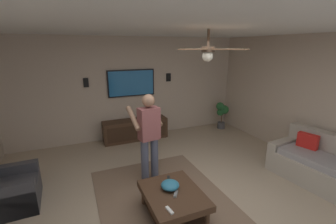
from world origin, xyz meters
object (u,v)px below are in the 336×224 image
bowl (170,185)px  vase_round (150,114)px  armchair (6,191)px  remote_black (169,179)px  remote_grey (176,194)px  potted_plant_short (222,111)px  remote_white (169,210)px  tv (131,83)px  wall_speaker_right (86,83)px  coffee_table (173,198)px  person_standing (149,133)px  ceiling_fan (209,51)px  couch (329,169)px  wall_speaker_left (168,77)px  media_console (136,130)px

bowl → vase_round: (2.99, -0.70, 0.20)m
armchair → remote_black: bearing=-21.7°
bowl → remote_grey: bowl is taller
potted_plant_short → remote_grey: bearing=135.6°
remote_white → remote_grey: size_ratio=1.00×
tv → wall_speaker_right: tv is taller
remote_black → remote_grey: size_ratio=1.00×
coffee_table → potted_plant_short: potted_plant_short is taller
person_standing → remote_white: 1.53m
person_standing → remote_black: 0.92m
potted_plant_short → remote_black: size_ratio=5.48×
remote_white → ceiling_fan: bearing=-61.8°
couch → potted_plant_short: (3.29, -0.07, 0.22)m
vase_round → wall_speaker_right: 1.81m
couch → tv: 4.67m
armchair → wall_speaker_left: bearing=29.1°
armchair → remote_white: armchair is taller
media_console → remote_grey: 3.18m
tv → ceiling_fan: (-3.01, -0.42, 0.86)m
tv → ceiling_fan: ceiling_fan is taller
coffee_table → wall_speaker_right: size_ratio=4.55×
coffee_table → bowl: size_ratio=3.72×
vase_round → bowl: bearing=166.8°
remote_grey → person_standing: bearing=35.8°
armchair → tv: 3.57m
bowl → wall_speaker_right: bearing=14.4°
potted_plant_short → ceiling_fan: 3.90m
wall_speaker_left → ceiling_fan: (-3.02, 0.65, 0.76)m
person_standing → remote_white: size_ratio=10.93×
bowl → wall_speaker_right: size_ratio=1.22×
coffee_table → remote_grey: (-0.07, -0.01, 0.12)m
coffee_table → remote_white: 0.42m
armchair → person_standing: bearing=-4.3°
vase_round → couch: bearing=-147.5°
remote_black → ceiling_fan: size_ratio=0.13×
vase_round → potted_plant_short: bearing=-93.7°
person_standing → potted_plant_short: (1.86, -2.95, -0.40)m
tv → potted_plant_short: (-0.40, -2.67, -0.96)m
potted_plant_short → ceiling_fan: ceiling_fan is taller
remote_black → wall_speaker_right: size_ratio=0.68×
bowl → remote_grey: bearing=-173.3°
armchair → tv: (2.16, -2.57, 1.22)m
bowl → remote_white: bearing=155.6°
wall_speaker_right → ceiling_fan: bearing=-152.8°
remote_white → wall_speaker_left: 4.19m
vase_round → wall_speaker_left: wall_speaker_left is taller
ceiling_fan → wall_speaker_right: bearing=27.2°
person_standing → vase_round: bearing=-27.6°
person_standing → wall_speaker_right: size_ratio=7.45×
coffee_table → tv: bearing=-4.8°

